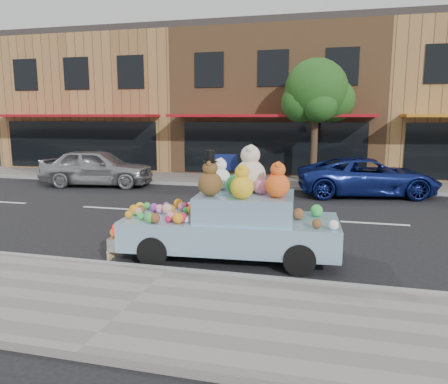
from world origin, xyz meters
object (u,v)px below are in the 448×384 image
(car_blue, at_px, (368,177))
(art_car, at_px, (232,219))
(car_silver, at_px, (97,167))
(street_tree, at_px, (317,96))

(car_blue, bearing_deg, art_car, 147.73)
(car_blue, bearing_deg, car_silver, 81.10)
(car_blue, xyz_separation_m, art_car, (-3.15, -8.16, 0.12))
(street_tree, height_order, art_car, street_tree)
(street_tree, xyz_separation_m, car_blue, (2.03, -2.16, -3.00))
(car_blue, bearing_deg, street_tree, 32.01)
(car_silver, height_order, car_blue, car_silver)
(art_car, bearing_deg, car_blue, 64.32)
(street_tree, distance_m, car_silver, 9.55)
(street_tree, bearing_deg, art_car, -96.19)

